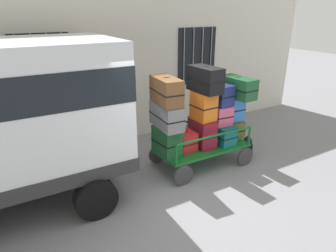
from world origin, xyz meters
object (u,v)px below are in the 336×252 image
at_px(suitcase_center_top, 205,79).
at_px(suitcase_left_middle, 167,116).
at_px(suitcase_center_middle, 204,106).
at_px(suitcase_right_bottom, 233,129).
at_px(suitcase_left_bottom, 167,141).
at_px(suitcase_right_top, 238,87).
at_px(suitcase_midleft_bottom, 185,141).
at_px(suitcase_left_top, 166,91).
at_px(suitcase_midright_bottom, 218,132).
at_px(backpack, 247,145).
at_px(suitcase_center_bottom, 202,132).
at_px(luggage_cart, 201,149).
at_px(suitcase_midright_top, 221,95).
at_px(suitcase_right_middle, 235,109).
at_px(suitcase_midright_middle, 220,114).

bearing_deg(suitcase_center_top, suitcase_left_middle, -179.78).
xyz_separation_m(suitcase_center_middle, suitcase_right_bottom, (0.88, 0.01, -0.69)).
bearing_deg(suitcase_right_bottom, suitcase_left_bottom, -179.04).
xyz_separation_m(suitcase_left_middle, suitcase_right_bottom, (1.77, 0.02, -0.63)).
height_order(suitcase_center_middle, suitcase_right_top, suitcase_right_top).
height_order(suitcase_left_bottom, suitcase_midleft_bottom, suitcase_left_bottom).
bearing_deg(suitcase_left_top, suitcase_left_bottom, -90.00).
relative_size(suitcase_left_middle, suitcase_midright_bottom, 0.96).
relative_size(suitcase_midleft_bottom, suitcase_center_middle, 0.72).
distance_m(suitcase_left_top, backpack, 2.64).
xyz_separation_m(suitcase_center_bottom, suitcase_midright_bottom, (0.44, 0.01, -0.09)).
distance_m(luggage_cart, suitcase_left_top, 1.66).
bearing_deg(suitcase_midleft_bottom, suitcase_right_top, 0.32).
height_order(suitcase_midleft_bottom, suitcase_right_bottom, suitcase_midleft_bottom).
height_order(suitcase_left_top, suitcase_center_middle, suitcase_left_top).
bearing_deg(suitcase_midright_top, suitcase_right_bottom, 0.51).
height_order(suitcase_left_middle, suitcase_right_middle, suitcase_left_middle).
xyz_separation_m(suitcase_center_middle, suitcase_midright_middle, (0.44, 0.01, -0.26)).
height_order(suitcase_center_middle, suitcase_midright_top, suitcase_midright_top).
distance_m(suitcase_left_bottom, suitcase_center_middle, 1.06).
bearing_deg(suitcase_midright_bottom, suitcase_center_bottom, -178.20).
xyz_separation_m(suitcase_left_middle, suitcase_midright_bottom, (1.32, 0.03, -0.62)).
bearing_deg(suitcase_center_bottom, suitcase_left_top, -179.60).
distance_m(suitcase_center_top, suitcase_midright_top, 0.58).
bearing_deg(suitcase_midright_middle, suitcase_right_middle, 1.17).
bearing_deg(backpack, suitcase_left_top, 176.99).
relative_size(suitcase_midleft_bottom, suitcase_midright_bottom, 0.49).
bearing_deg(suitcase_midright_bottom, suitcase_center_middle, -176.84).
height_order(suitcase_left_bottom, suitcase_right_middle, suitcase_right_middle).
xyz_separation_m(suitcase_left_top, suitcase_center_middle, (0.88, -0.00, -0.43)).
relative_size(suitcase_left_bottom, suitcase_right_top, 0.71).
bearing_deg(suitcase_center_middle, suitcase_left_middle, -179.36).
distance_m(suitcase_left_top, suitcase_midright_middle, 1.49).
bearing_deg(suitcase_midright_bottom, suitcase_right_middle, -1.29).
distance_m(suitcase_center_bottom, suitcase_midright_middle, 0.55).
xyz_separation_m(suitcase_left_top, suitcase_right_middle, (1.77, 0.01, -0.65)).
distance_m(suitcase_left_middle, suitcase_center_bottom, 1.03).
height_order(suitcase_midright_top, suitcase_right_bottom, suitcase_midright_top).
bearing_deg(suitcase_left_middle, suitcase_midright_bottom, 1.48).
relative_size(suitcase_midright_top, suitcase_right_middle, 0.92).
bearing_deg(suitcase_midright_middle, suitcase_left_top, -179.95).
distance_m(suitcase_left_top, suitcase_midright_top, 1.35).
height_order(suitcase_midright_middle, suitcase_midright_top, suitcase_midright_top).
relative_size(suitcase_right_top, backpack, 1.97).
relative_size(suitcase_left_top, suitcase_right_middle, 1.51).
height_order(suitcase_left_middle, suitcase_midright_bottom, suitcase_left_middle).
distance_m(suitcase_center_bottom, suitcase_midright_top, 0.88).
distance_m(suitcase_left_middle, suitcase_right_bottom, 1.88).
height_order(suitcase_center_top, suitcase_midright_top, suitcase_center_top).
distance_m(luggage_cart, suitcase_right_middle, 1.17).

